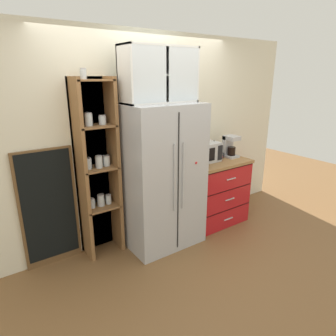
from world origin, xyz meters
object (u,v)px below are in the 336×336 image
Objects in this scene: bottle_clear at (214,151)px; chalkboard_menu at (49,208)px; refrigerator at (161,176)px; microwave at (203,152)px; mug_red at (219,158)px; mug_charcoal at (221,155)px; coffee_maker at (230,146)px.

bottle_clear is 0.20× the size of chalkboard_menu.
refrigerator is 1.32× the size of chalkboard_menu.
microwave is 2.03m from chalkboard_menu.
refrigerator is at bearing -175.66° from bottle_clear.
refrigerator reaches higher than chalkboard_menu.
microwave is at bearing 176.85° from bottle_clear.
bottle_clear is (-0.00, 0.11, 0.07)m from mug_red.
bottle_clear is (0.19, -0.01, -0.01)m from microwave.
mug_charcoal is 0.15m from bottle_clear.
microwave is 0.33× the size of chalkboard_menu.
microwave is (0.73, 0.08, 0.18)m from refrigerator.
microwave is 0.48m from coffee_maker.
bottle_clear is at bearing 91.10° from mug_red.
refrigerator is at bearing -14.18° from chalkboard_menu.
microwave reaches higher than mug_charcoal.
coffee_maker is at bearing -3.83° from mug_charcoal.
mug_red is 0.15m from mug_charcoal.
chalkboard_menu is (-2.17, 0.25, -0.37)m from bottle_clear.
mug_charcoal is at bearing 34.51° from mug_red.
refrigerator is 0.93m from mug_red.
mug_red is 2.22m from chalkboard_menu.
mug_red is 0.13m from bottle_clear.
bottle_clear reaches higher than mug_red.
bottle_clear is (0.92, 0.07, 0.16)m from refrigerator.
coffee_maker is (0.48, -0.04, 0.03)m from microwave.
refrigerator is 6.61× the size of bottle_clear.
microwave is 0.19m from bottle_clear.
chalkboard_menu reaches higher than microwave.
chalkboard_menu reaches higher than coffee_maker.
chalkboard_menu is (-2.46, 0.28, -0.41)m from coffee_maker.
bottle_clear is 2.22m from chalkboard_menu.
mug_charcoal is at bearing 176.17° from coffee_maker.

